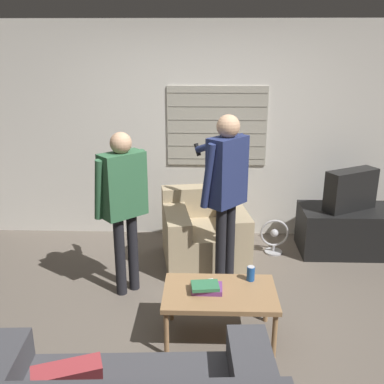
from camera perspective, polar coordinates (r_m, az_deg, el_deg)
The scene contains 12 objects.
ground_plane at distance 3.98m, azimuth 0.52°, elevation -16.91°, with size 16.00×16.00×0.00m, color #665B51.
wall_back at distance 5.37m, azimuth 1.11°, elevation 7.52°, with size 5.20×0.08×2.55m.
armchair_beige at distance 4.93m, azimuth 1.53°, elevation -5.29°, with size 0.99×1.00×0.76m.
coffee_table at distance 3.68m, azimuth 3.55°, elevation -13.05°, with size 0.90×0.56×0.43m.
tv_stand at distance 5.44m, azimuth 18.96°, elevation -4.62°, with size 1.04×0.59×0.52m.
tv at distance 5.28m, azimuth 19.49°, elevation 0.27°, with size 0.63×0.47×0.46m.
person_left_standing at distance 4.13m, azimuth -8.76°, elevation -0.42°, with size 0.49×0.74×1.57m.
person_right_standing at distance 4.17m, azimuth 4.31°, elevation 1.31°, with size 0.52×0.79×1.70m.
book_stack at distance 3.63m, azimuth 1.84°, elevation -12.03°, with size 0.25×0.20×0.07m.
soda_can at distance 3.80m, azimuth 7.47°, elevation -10.22°, with size 0.07×0.07×0.13m.
spare_remote at distance 3.73m, azimuth 2.73°, elevation -11.54°, with size 0.08×0.14×0.02m.
floor_fan at distance 5.22m, azimuth 10.39°, elevation -5.63°, with size 0.32×0.20×0.41m.
Camera 1 is at (0.07, -3.24, 2.32)m, focal length 42.00 mm.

